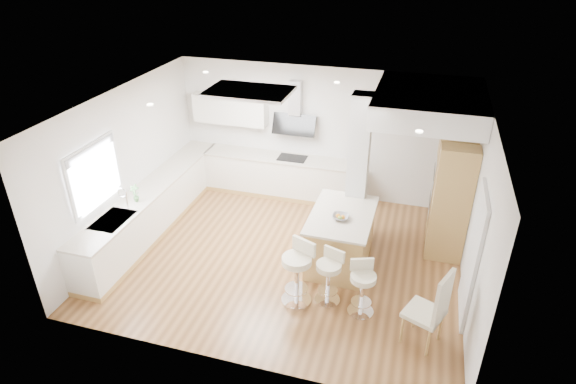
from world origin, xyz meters
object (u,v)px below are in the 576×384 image
(peninsula, at_px, (341,237))
(bar_stool_a, at_px, (298,269))
(bar_stool_b, at_px, (329,274))
(bar_stool_c, at_px, (362,285))
(dining_chair, at_px, (433,308))

(peninsula, xyz_separation_m, bar_stool_a, (-0.44, -1.21, 0.11))
(bar_stool_b, bearing_deg, bar_stool_c, 6.96)
(peninsula, distance_m, bar_stool_b, 1.08)
(bar_stool_a, height_order, dining_chair, dining_chair)
(bar_stool_b, relative_size, bar_stool_c, 1.01)
(peninsula, relative_size, bar_stool_a, 1.49)
(dining_chair, bearing_deg, bar_stool_c, -178.74)
(bar_stool_a, relative_size, bar_stool_b, 1.17)
(bar_stool_b, xyz_separation_m, dining_chair, (1.53, -0.52, 0.16))
(peninsula, relative_size, bar_stool_b, 1.74)
(bar_stool_a, bearing_deg, bar_stool_c, 24.36)
(peninsula, relative_size, dining_chair, 1.26)
(bar_stool_a, height_order, bar_stool_c, bar_stool_a)
(bar_stool_c, xyz_separation_m, dining_chair, (1.00, -0.40, 0.17))
(peninsula, xyz_separation_m, bar_stool_b, (0.02, -1.08, 0.03))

